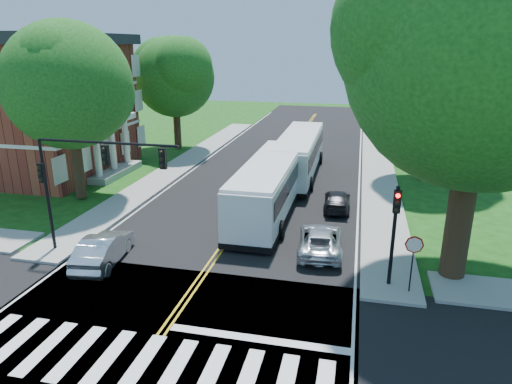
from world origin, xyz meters
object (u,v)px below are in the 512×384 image
(signal_nw, at_px, (86,171))
(suv, at_px, (320,240))
(dark_sedan, at_px, (337,200))
(signal_ne, at_px, (395,224))
(bus_follow, at_px, (299,154))
(bus_lead, at_px, (270,186))
(hatchback, at_px, (103,249))

(signal_nw, height_order, suv, signal_nw)
(dark_sedan, bearing_deg, signal_nw, 38.15)
(signal_ne, distance_m, dark_sedan, 10.17)
(signal_nw, bearing_deg, dark_sedan, 40.07)
(signal_nw, height_order, signal_ne, signal_nw)
(signal_nw, height_order, bus_follow, signal_nw)
(bus_lead, relative_size, dark_sedan, 3.19)
(signal_nw, xyz_separation_m, bus_lead, (7.24, 7.94, -2.64))
(signal_nw, distance_m, dark_sedan, 15.25)
(bus_lead, distance_m, hatchback, 10.75)
(suv, height_order, dark_sedan, suv)
(suv, xyz_separation_m, dark_sedan, (0.48, 6.60, -0.06))
(dark_sedan, bearing_deg, bus_lead, 19.16)
(dark_sedan, bearing_deg, hatchback, 42.33)
(bus_follow, bearing_deg, hatchback, 67.73)
(signal_nw, height_order, bus_lead, signal_nw)
(bus_follow, relative_size, hatchback, 2.90)
(signal_nw, height_order, dark_sedan, signal_nw)
(signal_ne, height_order, hatchback, signal_ne)
(bus_lead, relative_size, bus_follow, 0.99)
(dark_sedan, bearing_deg, signal_ne, 104.24)
(bus_lead, bearing_deg, hatchback, 53.60)
(suv, bearing_deg, bus_follow, -82.05)
(bus_lead, height_order, bus_follow, bus_follow)
(signal_ne, bearing_deg, dark_sedan, 106.16)
(dark_sedan, bearing_deg, bus_follow, -66.43)
(bus_lead, distance_m, bus_follow, 8.81)
(signal_ne, distance_m, bus_lead, 10.53)
(bus_follow, distance_m, dark_sedan, 8.09)
(signal_ne, bearing_deg, suv, 138.07)
(bus_follow, relative_size, suv, 2.78)
(signal_nw, distance_m, suv, 11.81)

